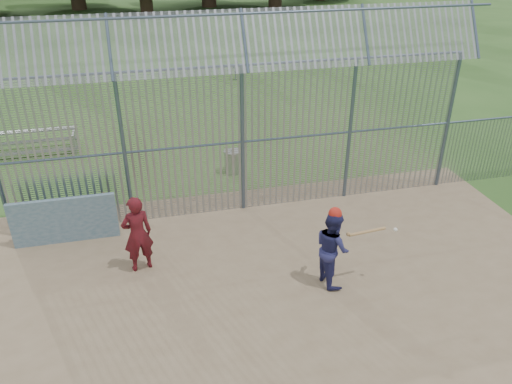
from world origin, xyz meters
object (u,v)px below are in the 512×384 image
object	(u,v)px
batter	(332,248)
bleacher	(32,143)
dugout_wall	(65,220)
trash_can	(233,162)
onlooker	(137,234)

from	to	relation	value
batter	bleacher	size ratio (longest dim) A/B	0.58
dugout_wall	bleacher	distance (m)	6.20
trash_can	bleacher	distance (m)	7.09
onlooker	bleacher	world-z (taller)	onlooker
onlooker	bleacher	distance (m)	8.27
dugout_wall	bleacher	xyz separation A→B (m)	(-1.64, 5.98, -0.21)
onlooker	trash_can	distance (m)	5.42
batter	trash_can	size ratio (longest dim) A/B	2.13
onlooker	trash_can	world-z (taller)	onlooker
onlooker	bleacher	size ratio (longest dim) A/B	0.62
dugout_wall	trash_can	world-z (taller)	dugout_wall
bleacher	batter	bearing A→B (deg)	-50.48
dugout_wall	bleacher	size ratio (longest dim) A/B	0.83
dugout_wall	trash_can	bearing A→B (deg)	31.45
batter	onlooker	bearing A→B (deg)	63.07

